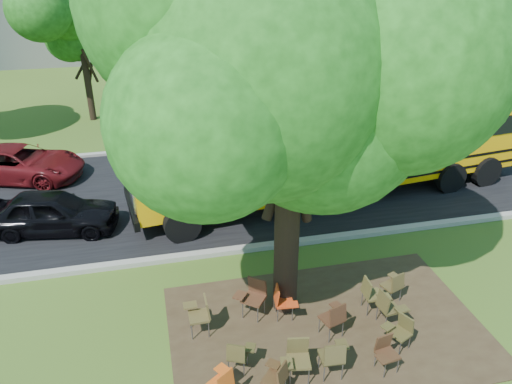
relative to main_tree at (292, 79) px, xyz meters
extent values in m
plane|color=#365119|center=(-0.28, -0.45, -5.49)|extent=(160.00, 160.00, 0.00)
cube|color=#382819|center=(0.72, -0.95, -5.47)|extent=(7.00, 4.50, 0.03)
cube|color=black|center=(-0.28, 6.55, -5.47)|extent=(80.00, 8.00, 0.04)
cube|color=gray|center=(-0.28, 2.55, -5.42)|extent=(80.00, 0.25, 0.14)
cube|color=gray|center=(-0.28, 10.65, -5.42)|extent=(80.00, 0.25, 0.14)
cylinder|color=black|center=(-5.28, 15.55, -3.74)|extent=(0.32, 0.32, 3.50)
sphere|color=#194F12|center=(-5.28, 15.55, -1.27)|extent=(4.80, 4.80, 4.80)
cylinder|color=black|center=(7.72, 13.55, -3.39)|extent=(0.38, 0.38, 4.20)
sphere|color=#194F12|center=(7.72, 13.55, -0.45)|extent=(5.60, 5.60, 5.60)
cylinder|color=black|center=(0.00, 0.00, -3.28)|extent=(0.56, 0.56, 4.42)
sphere|color=#194F12|center=(0.00, 0.00, 0.01)|extent=(7.20, 7.20, 7.20)
cube|color=#DD9C07|center=(3.93, 5.55, -3.55)|extent=(12.22, 4.11, 2.67)
cube|color=black|center=(4.26, 5.59, -3.25)|extent=(11.58, 4.08, 0.65)
cube|color=#DD9C07|center=(-2.70, 4.77, -4.40)|extent=(1.69, 2.55, 1.03)
cube|color=black|center=(3.93, 5.55, -4.23)|extent=(12.25, 4.15, 0.09)
cube|color=black|center=(3.93, 5.55, -4.64)|extent=(12.25, 4.15, 0.09)
cylinder|color=black|center=(-2.07, 3.47, -4.94)|extent=(1.12, 0.45, 1.09)
cylinder|color=black|center=(-2.39, 6.18, -4.94)|extent=(1.12, 0.45, 1.09)
cylinder|color=black|center=(7.23, 4.57, -4.94)|extent=(1.12, 0.45, 1.09)
cylinder|color=black|center=(6.91, 7.28, -4.94)|extent=(1.12, 0.45, 1.09)
cylinder|color=black|center=(8.75, 4.75, -4.94)|extent=(1.12, 0.45, 1.09)
cylinder|color=black|center=(8.43, 7.46, -4.94)|extent=(1.12, 0.45, 1.09)
cube|color=#D65416|center=(-1.86, -2.55, -4.82)|extent=(0.38, 0.31, 0.40)
cube|color=#D65416|center=(-1.85, -2.15, -4.92)|extent=(0.34, 0.35, 0.03)
cube|color=#423B1C|center=(-1.47, -1.70, -5.07)|extent=(0.51, 0.50, 0.05)
cube|color=#423B1C|center=(-1.54, -1.85, -4.86)|extent=(0.38, 0.23, 0.37)
cube|color=#423B1C|center=(-1.21, -1.67, -4.95)|extent=(0.29, 0.32, 0.03)
cylinder|color=slate|center=(-1.55, -1.49, -5.28)|extent=(0.02, 0.02, 0.42)
cylinder|color=slate|center=(-1.39, -1.91, -5.28)|extent=(0.02, 0.02, 0.42)
cube|color=#442D18|center=(-0.92, -2.47, -5.05)|extent=(0.55, 0.55, 0.05)
cube|color=#442D18|center=(-0.79, -2.59, -4.84)|extent=(0.32, 0.35, 0.38)
cube|color=#442D18|center=(-0.87, -2.21, -4.94)|extent=(0.34, 0.34, 0.03)
cube|color=#504522|center=(-0.35, -2.20, -5.00)|extent=(0.52, 0.50, 0.05)
cube|color=#504522|center=(-0.32, -2.01, -4.77)|extent=(0.44, 0.17, 0.43)
cube|color=#504522|center=(-0.63, -2.30, -4.88)|extent=(0.28, 0.34, 0.03)
cylinder|color=slate|center=(-0.20, -2.41, -5.24)|extent=(0.03, 0.03, 0.48)
cylinder|color=slate|center=(-0.50, -1.99, -5.24)|extent=(0.03, 0.03, 0.48)
cube|color=#473C1E|center=(0.31, -2.23, -5.00)|extent=(0.48, 0.46, 0.05)
cube|color=#473C1E|center=(0.30, -2.42, -4.76)|extent=(0.44, 0.13, 0.44)
cube|color=#473C1E|center=(0.58, -2.09, -4.87)|extent=(0.26, 0.32, 0.03)
cylinder|color=slate|center=(0.14, -2.03, -5.24)|extent=(0.03, 0.03, 0.49)
cylinder|color=slate|center=(0.49, -2.42, -5.24)|extent=(0.03, 0.03, 0.49)
cube|color=#422817|center=(1.46, -2.38, -5.06)|extent=(0.46, 0.44, 0.05)
cube|color=#422817|center=(1.42, -2.22, -4.85)|extent=(0.39, 0.16, 0.38)
cube|color=#422817|center=(1.26, -2.56, -4.95)|extent=(0.25, 0.30, 0.03)
cylinder|color=slate|center=(1.64, -2.51, -5.27)|extent=(0.02, 0.02, 0.42)
cylinder|color=slate|center=(1.27, -2.26, -5.27)|extent=(0.02, 0.02, 0.42)
cube|color=#473F1E|center=(1.98, -1.88, -5.06)|extent=(0.51, 0.52, 0.05)
cube|color=#473F1E|center=(2.14, -1.81, -4.85)|extent=(0.24, 0.38, 0.38)
cube|color=#473F1E|center=(1.76, -1.73, -4.95)|extent=(0.33, 0.30, 0.03)
cylinder|color=slate|center=(1.90, -2.10, -5.27)|extent=(0.02, 0.02, 0.43)
cylinder|color=slate|center=(2.06, -1.67, -5.27)|extent=(0.02, 0.02, 0.43)
cube|color=#473F1F|center=(2.11, -1.12, -5.02)|extent=(0.47, 0.49, 0.05)
cube|color=#473F1F|center=(1.93, -1.15, -4.79)|extent=(0.15, 0.43, 0.42)
cube|color=#473F1F|center=(2.29, -1.35, -4.89)|extent=(0.32, 0.26, 0.03)
cylinder|color=slate|center=(2.27, -0.93, -5.25)|extent=(0.02, 0.02, 0.47)
cylinder|color=slate|center=(1.96, -1.32, -5.25)|extent=(0.02, 0.02, 0.47)
cube|color=brown|center=(-2.10, -0.46, -5.00)|extent=(0.44, 0.46, 0.05)
cube|color=brown|center=(-1.90, -0.46, -4.76)|extent=(0.11, 0.43, 0.43)
cube|color=brown|center=(-2.25, -0.20, -4.87)|extent=(0.30, 0.24, 0.03)
cylinder|color=slate|center=(-2.28, -0.64, -5.24)|extent=(0.03, 0.03, 0.49)
cylinder|color=slate|center=(-1.91, -0.27, -5.24)|extent=(0.03, 0.03, 0.49)
cube|color=#4C2C1B|center=(-0.80, -0.18, -4.98)|extent=(0.65, 0.64, 0.06)
cube|color=#4C2C1B|center=(-0.68, -0.02, -4.74)|extent=(0.42, 0.36, 0.45)
cube|color=#4C2C1B|center=(-1.11, -0.14, -4.85)|extent=(0.39, 0.40, 0.03)
cylinder|color=slate|center=(-0.76, -0.44, -5.23)|extent=(0.03, 0.03, 0.50)
cylinder|color=slate|center=(-0.83, 0.09, -5.23)|extent=(0.03, 0.03, 0.50)
cube|color=#C63D15|center=(-0.12, -0.37, -5.04)|extent=(0.45, 0.47, 0.05)
cube|color=#C63D15|center=(-0.30, -0.35, -4.82)|extent=(0.15, 0.40, 0.40)
cube|color=#C63D15|center=(-0.02, -0.62, -4.92)|extent=(0.30, 0.25, 0.03)
cylinder|color=slate|center=(0.07, -0.23, -5.26)|extent=(0.02, 0.02, 0.44)
cylinder|color=slate|center=(-0.31, -0.51, -5.26)|extent=(0.02, 0.02, 0.44)
cube|color=#432718|center=(0.72, -1.18, -5.00)|extent=(0.56, 0.54, 0.05)
cube|color=#432718|center=(0.78, -1.36, -4.77)|extent=(0.44, 0.22, 0.43)
cube|color=#432718|center=(0.92, -0.96, -4.87)|extent=(0.31, 0.36, 0.03)
cylinder|color=slate|center=(0.49, -1.06, -5.24)|extent=(0.03, 0.03, 0.48)
cylinder|color=slate|center=(0.95, -1.30, -5.24)|extent=(0.03, 0.03, 0.48)
cube|color=brown|center=(1.96, -0.61, -5.01)|extent=(0.44, 0.46, 0.05)
cube|color=brown|center=(1.77, -0.61, -4.78)|extent=(0.12, 0.42, 0.42)
cube|color=brown|center=(2.09, -0.87, -4.89)|extent=(0.30, 0.24, 0.03)
cylinder|color=slate|center=(2.14, -0.44, -5.25)|extent=(0.03, 0.03, 0.47)
cylinder|color=slate|center=(1.77, -0.78, -5.25)|extent=(0.03, 0.03, 0.47)
cube|color=#4C4021|center=(2.55, -0.37, -5.05)|extent=(0.52, 0.51, 0.05)
cube|color=#4C4021|center=(2.61, -0.54, -4.83)|extent=(0.40, 0.22, 0.39)
cube|color=#4C4021|center=(2.72, -0.16, -4.93)|extent=(0.29, 0.33, 0.03)
cylinder|color=slate|center=(2.33, -0.27, -5.27)|extent=(0.02, 0.02, 0.44)
cylinder|color=slate|center=(2.76, -0.47, -5.27)|extent=(0.02, 0.02, 0.44)
imported|color=black|center=(-5.77, 4.92, -4.84)|extent=(4.00, 2.13, 1.29)
imported|color=#560E12|center=(-7.39, 9.04, -4.86)|extent=(4.93, 3.38, 1.25)
camera|label=1|loc=(-2.79, -9.03, 2.37)|focal=35.00mm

